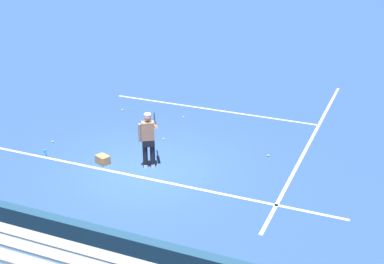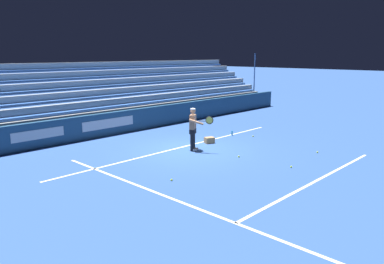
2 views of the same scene
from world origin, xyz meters
name	(u,v)px [view 1 (image 1 of 2)]	position (x,y,z in m)	size (l,w,h in m)	color
ground_plane	(146,169)	(0.00, 0.00, 0.00)	(160.00, 160.00, 0.00)	#2D5193
court_baseline_white	(138,177)	(0.00, -0.50, 0.00)	(12.00, 0.10, 0.01)	white
court_sideline_white	(310,141)	(4.11, 4.00, 0.00)	(0.10, 12.00, 0.01)	white
court_service_line_white	(212,109)	(0.00, 5.50, 0.00)	(8.22, 0.10, 0.01)	white
back_wall_sponsor_board	(49,236)	(0.01, -4.66, 0.55)	(26.66, 0.25, 1.10)	navy
tennis_player	(149,139)	(0.00, 0.22, 0.89)	(0.55, 1.07, 1.71)	black
ball_box_cardboard	(103,160)	(-1.41, -0.15, 0.13)	(0.40, 0.30, 0.26)	#A87F51
tennis_ball_far_left	(268,156)	(3.13, 2.28, 0.03)	(0.07, 0.07, 0.07)	#CCE533
tennis_ball_midcourt	(164,139)	(-0.46, 2.17, 0.03)	(0.07, 0.07, 0.07)	#CCE533
tennis_ball_far_right	(53,142)	(-3.76, 0.52, 0.03)	(0.07, 0.07, 0.07)	#CCE533
tennis_ball_stray_back	(184,117)	(-0.64, 4.25, 0.03)	(0.07, 0.07, 0.07)	#CCE533
tennis_ball_toward_net	(122,110)	(-3.10, 4.02, 0.03)	(0.07, 0.07, 0.07)	#CCE533
water_bottle	(45,153)	(-3.36, -0.41, 0.11)	(0.07, 0.07, 0.22)	#33B2E5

